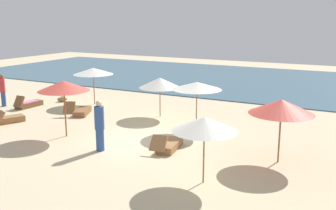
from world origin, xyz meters
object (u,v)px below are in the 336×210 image
(umbrella_5, at_px, (281,107))
(lounger_0, at_px, (7,120))
(umbrella_8, at_px, (197,86))
(person_1, at_px, (100,125))
(umbrella_4, at_px, (204,124))
(lounger_2, at_px, (28,104))
(umbrella_7, at_px, (93,71))
(lounger_4, at_px, (81,111))
(dog, at_px, (62,99))
(umbrella_0, at_px, (64,86))
(person_0, at_px, (3,90))
(umbrella_3, at_px, (160,83))
(lounger_1, at_px, (169,145))

(umbrella_5, bearing_deg, lounger_0, -176.10)
(umbrella_8, xyz_separation_m, person_1, (-2.15, -3.99, -1.03))
(umbrella_4, bearing_deg, lounger_2, 158.99)
(umbrella_7, xyz_separation_m, umbrella_8, (7.29, -2.22, 0.11))
(umbrella_7, bearing_deg, lounger_4, -67.93)
(umbrella_8, xyz_separation_m, lounger_4, (-6.38, -0.03, -1.83))
(person_1, relative_size, dog, 3.27)
(umbrella_0, distance_m, person_1, 2.74)
(umbrella_5, distance_m, person_0, 15.52)
(umbrella_5, relative_size, umbrella_8, 1.01)
(lounger_2, bearing_deg, umbrella_4, -21.01)
(umbrella_0, height_order, lounger_2, umbrella_0)
(umbrella_0, relative_size, umbrella_8, 1.08)
(umbrella_3, distance_m, umbrella_7, 4.72)
(umbrella_5, height_order, person_1, umbrella_5)
(umbrella_0, height_order, dog, umbrella_0)
(lounger_1, distance_m, person_0, 11.71)
(umbrella_4, distance_m, umbrella_5, 3.21)
(umbrella_3, distance_m, dog, 6.92)
(umbrella_8, distance_m, lounger_0, 9.08)
(person_1, bearing_deg, lounger_4, 136.91)
(umbrella_5, height_order, lounger_2, umbrella_5)
(person_0, relative_size, person_1, 0.94)
(umbrella_0, height_order, umbrella_5, umbrella_0)
(umbrella_7, distance_m, person_1, 8.11)
(person_0, xyz_separation_m, dog, (2.06, 2.39, -0.78))
(umbrella_0, xyz_separation_m, umbrella_8, (4.50, 3.20, -0.13))
(umbrella_7, relative_size, person_1, 1.17)
(umbrella_5, xyz_separation_m, dog, (-13.35, 3.93, -1.79))
(umbrella_5, bearing_deg, person_1, -162.89)
(person_0, bearing_deg, dog, 49.29)
(umbrella_3, bearing_deg, lounger_0, -142.37)
(umbrella_7, bearing_deg, dog, -169.50)
(umbrella_4, relative_size, lounger_2, 1.23)
(umbrella_3, relative_size, lounger_2, 1.24)
(person_1, bearing_deg, lounger_0, 170.52)
(umbrella_0, xyz_separation_m, umbrella_5, (8.49, 1.10, -0.18))
(umbrella_8, relative_size, lounger_0, 1.24)
(umbrella_7, bearing_deg, person_0, -146.11)
(umbrella_8, height_order, person_1, umbrella_8)
(umbrella_4, distance_m, person_1, 4.67)
(umbrella_7, bearing_deg, umbrella_0, -62.80)
(umbrella_7, height_order, person_1, umbrella_7)
(lounger_4, relative_size, dog, 2.96)
(lounger_1, relative_size, dog, 3.03)
(umbrella_8, bearing_deg, umbrella_7, 163.08)
(umbrella_8, distance_m, lounger_2, 10.21)
(umbrella_8, bearing_deg, lounger_4, -179.73)
(umbrella_5, relative_size, person_1, 1.15)
(lounger_4, bearing_deg, umbrella_4, -28.96)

